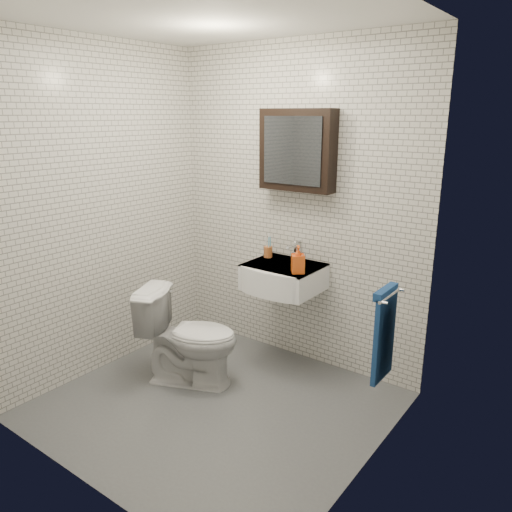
{
  "coord_description": "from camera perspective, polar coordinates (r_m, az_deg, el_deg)",
  "views": [
    {
      "loc": [
        2.05,
        -2.29,
        1.97
      ],
      "look_at": [
        0.02,
        0.45,
        0.99
      ],
      "focal_mm": 35.0,
      "sensor_mm": 36.0,
      "label": 1
    }
  ],
  "objects": [
    {
      "name": "toilet",
      "position": [
        3.79,
        -7.63,
        -9.11
      ],
      "size": [
        0.82,
        0.66,
        0.73
      ],
      "primitive_type": "imported",
      "rotation": [
        0.0,
        0.0,
        1.98
      ],
      "color": "white",
      "rests_on": "ground"
    },
    {
      "name": "ground",
      "position": [
        3.65,
        -4.66,
        -16.57
      ],
      "size": [
        2.2,
        2.0,
        0.01
      ],
      "primitive_type": "cube",
      "color": "#515459",
      "rests_on": "ground"
    },
    {
      "name": "toothbrush_cup",
      "position": [
        4.0,
        1.4,
        0.55
      ],
      "size": [
        0.09,
        0.09,
        0.19
      ],
      "rotation": [
        0.0,
        0.0,
        0.36
      ],
      "color": "#A35528",
      "rests_on": "washbasin"
    },
    {
      "name": "soap_bottle",
      "position": [
        3.61,
        4.82,
        -0.39
      ],
      "size": [
        0.13,
        0.13,
        0.2
      ],
      "primitive_type": "imported",
      "rotation": [
        0.0,
        0.0,
        0.69
      ],
      "color": "#F44C19",
      "rests_on": "washbasin"
    },
    {
      "name": "room_shell",
      "position": [
        3.11,
        -5.27,
        6.71
      ],
      "size": [
        2.22,
        2.02,
        2.51
      ],
      "color": "silver",
      "rests_on": "ground"
    },
    {
      "name": "mirror_cabinet",
      "position": [
        3.8,
        4.73,
        11.95
      ],
      "size": [
        0.6,
        0.15,
        0.6
      ],
      "color": "black",
      "rests_on": "room_shell"
    },
    {
      "name": "washbasin",
      "position": [
        3.82,
        2.88,
        -2.45
      ],
      "size": [
        0.55,
        0.5,
        0.2
      ],
      "color": "white",
      "rests_on": "room_shell"
    },
    {
      "name": "towel_rail",
      "position": [
        3.09,
        14.47,
        -8.24
      ],
      "size": [
        0.09,
        0.3,
        0.58
      ],
      "color": "silver",
      "rests_on": "room_shell"
    },
    {
      "name": "faucet",
      "position": [
        3.93,
        4.5,
        0.52
      ],
      "size": [
        0.06,
        0.2,
        0.15
      ],
      "color": "silver",
      "rests_on": "washbasin"
    }
  ]
}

